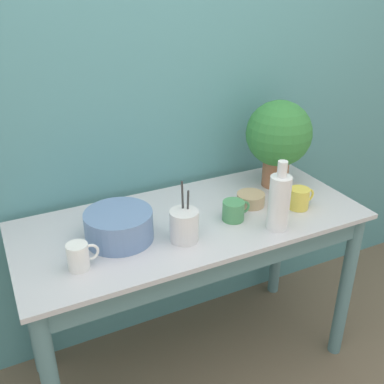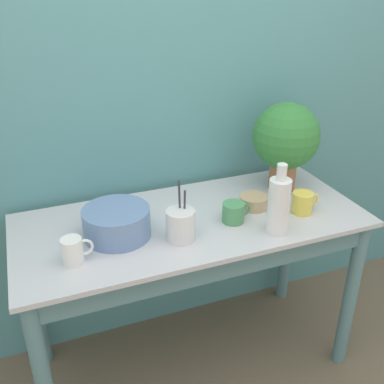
% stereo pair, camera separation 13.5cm
% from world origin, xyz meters
% --- Properties ---
extents(wall_back, '(6.00, 0.05, 2.40)m').
position_xyz_m(wall_back, '(0.00, 0.67, 1.20)').
color(wall_back, teal).
rests_on(wall_back, ground_plane).
extents(counter_table, '(1.41, 0.62, 0.78)m').
position_xyz_m(counter_table, '(0.00, 0.28, 0.63)').
color(counter_table, slate).
rests_on(counter_table, ground_plane).
extents(potted_plant, '(0.29, 0.29, 0.40)m').
position_xyz_m(potted_plant, '(0.48, 0.42, 1.02)').
color(potted_plant, '#A36647').
rests_on(potted_plant, counter_table).
extents(bowl_wash_large, '(0.25, 0.25, 0.11)m').
position_xyz_m(bowl_wash_large, '(-0.31, 0.29, 0.84)').
color(bowl_wash_large, '#6684B2').
rests_on(bowl_wash_large, counter_table).
extents(bottle_tall, '(0.08, 0.08, 0.28)m').
position_xyz_m(bottle_tall, '(0.26, 0.10, 0.90)').
color(bottle_tall, white).
rests_on(bottle_tall, counter_table).
extents(mug_white, '(0.11, 0.07, 0.09)m').
position_xyz_m(mug_white, '(-0.49, 0.17, 0.83)').
color(mug_white, white).
rests_on(mug_white, counter_table).
extents(mug_green, '(0.12, 0.09, 0.08)m').
position_xyz_m(mug_green, '(0.15, 0.23, 0.82)').
color(mug_green, '#4C935B').
rests_on(mug_green, counter_table).
extents(mug_yellow, '(0.12, 0.09, 0.09)m').
position_xyz_m(mug_yellow, '(0.44, 0.19, 0.83)').
color(mug_yellow, '#E5CC4C').
rests_on(mug_yellow, counter_table).
extents(bowl_small_tan, '(0.12, 0.12, 0.05)m').
position_xyz_m(bowl_small_tan, '(0.28, 0.30, 0.81)').
color(bowl_small_tan, tan).
rests_on(bowl_small_tan, counter_table).
extents(utensil_cup, '(0.11, 0.11, 0.23)m').
position_xyz_m(utensil_cup, '(-0.10, 0.18, 0.84)').
color(utensil_cup, silver).
rests_on(utensil_cup, counter_table).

